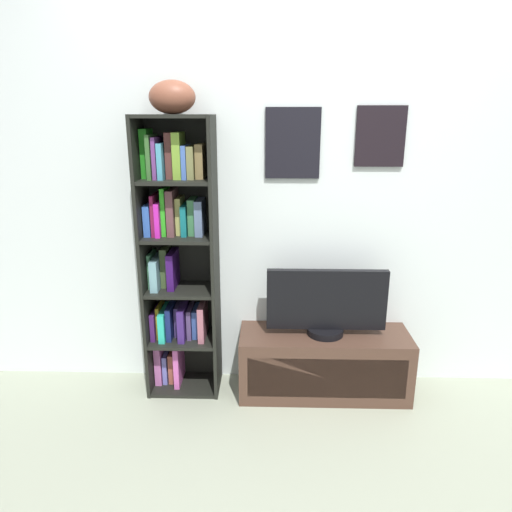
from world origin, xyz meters
TOP-DOWN VIEW (x-y plane):
  - ground at (0.00, 0.00)m, footprint 5.20×5.20m
  - back_wall at (0.00, 1.13)m, footprint 4.80×0.08m
  - bookshelf at (-0.66, 0.99)m, footprint 0.44×0.29m
  - football at (-0.63, 0.95)m, footprint 0.26×0.18m
  - tv_stand at (0.24, 0.92)m, footprint 1.03×0.36m
  - television at (0.24, 0.92)m, footprint 0.71×0.22m

SIDE VIEW (x-z plane):
  - ground at x=0.00m, z-range -0.04..0.00m
  - tv_stand at x=0.24m, z-range 0.00..0.40m
  - television at x=0.24m, z-range 0.39..0.80m
  - bookshelf at x=-0.66m, z-range 0.02..1.70m
  - back_wall at x=0.00m, z-range 0.00..2.46m
  - football at x=-0.63m, z-range 1.68..1.85m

